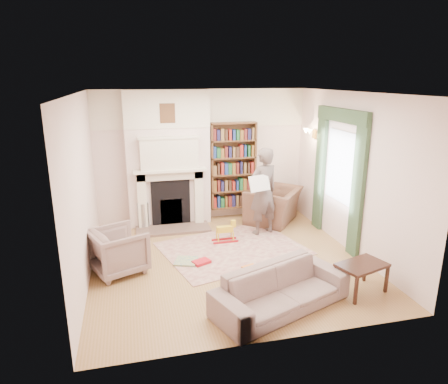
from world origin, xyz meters
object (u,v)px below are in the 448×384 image
object	(u,v)px
armchair_left	(118,251)
man_reading	(263,192)
armchair_reading	(273,205)
paraffin_heater	(143,215)
coffee_table	(361,278)
bookcase	(233,166)
rocking_horse	(225,232)
sofa	(281,289)

from	to	relation	value
armchair_left	man_reading	distance (m)	3.00
armchair_reading	paraffin_heater	bearing A→B (deg)	-55.25
man_reading	coffee_table	distance (m)	2.67
armchair_left	paraffin_heater	size ratio (longest dim) A/B	1.45
armchair_reading	coffee_table	bearing A→B (deg)	43.85
armchair_left	bookcase	bearing A→B (deg)	-72.41
armchair_reading	paraffin_heater	world-z (taller)	armchair_reading
bookcase	rocking_horse	xyz separation A→B (m)	(-0.51, -1.35, -0.96)
coffee_table	man_reading	bearing A→B (deg)	87.21
bookcase	sofa	world-z (taller)	bookcase
armchair_left	paraffin_heater	bearing A→B (deg)	-37.08
sofa	coffee_table	world-z (taller)	sofa
sofa	coffee_table	distance (m)	1.29
man_reading	rocking_horse	distance (m)	1.10
sofa	paraffin_heater	distance (m)	3.87
bookcase	coffee_table	size ratio (longest dim) A/B	2.64
man_reading	paraffin_heater	size ratio (longest dim) A/B	3.17
man_reading	coffee_table	size ratio (longest dim) A/B	2.49
armchair_reading	coffee_table	world-z (taller)	armchair_reading
armchair_left	man_reading	size ratio (longest dim) A/B	0.46
coffee_table	rocking_horse	bearing A→B (deg)	106.17
man_reading	paraffin_heater	xyz separation A→B (m)	(-2.31, 0.86, -0.60)
armchair_left	coffee_table	xyz separation A→B (m)	(3.42, -1.48, -0.14)
armchair_left	rocking_horse	xyz separation A→B (m)	(1.94, 0.77, -0.15)
armchair_reading	man_reading	size ratio (longest dim) A/B	0.65
man_reading	coffee_table	xyz separation A→B (m)	(0.65, -2.51, -0.65)
rocking_horse	armchair_left	bearing A→B (deg)	-159.29
armchair_reading	sofa	distance (m)	3.41
armchair_reading	armchair_left	bearing A→B (deg)	-23.02
bookcase	rocking_horse	world-z (taller)	bookcase
armchair_left	paraffin_heater	xyz separation A→B (m)	(0.46, 1.89, -0.09)
bookcase	armchair_left	xyz separation A→B (m)	(-2.44, -2.12, -0.81)
bookcase	sofa	size ratio (longest dim) A/B	0.96
armchair_left	coffee_table	distance (m)	3.73
bookcase	coffee_table	xyz separation A→B (m)	(0.98, -3.60, -0.95)
armchair_left	paraffin_heater	distance (m)	1.95
armchair_left	armchair_reading	bearing A→B (deg)	-86.49
rocking_horse	armchair_reading	bearing A→B (deg)	32.96
armchair_left	rocking_horse	bearing A→B (deg)	-91.71
bookcase	man_reading	world-z (taller)	bookcase
man_reading	coffee_table	bearing A→B (deg)	86.78
sofa	rocking_horse	bearing A→B (deg)	73.81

